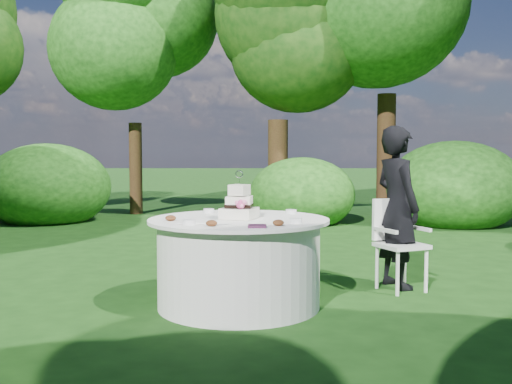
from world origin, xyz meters
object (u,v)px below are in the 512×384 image
(cake, at_px, (239,206))
(napkins, at_px, (257,226))
(guest, at_px, (397,207))
(table, at_px, (239,262))
(chair, at_px, (397,237))

(cake, bearing_deg, napkins, -74.24)
(cake, bearing_deg, guest, 27.25)
(guest, distance_m, table, 1.76)
(chair, bearing_deg, napkins, -137.27)
(cake, height_order, chair, cake)
(napkins, relative_size, guest, 0.09)
(napkins, xyz_separation_m, table, (-0.16, 0.58, -0.39))
(napkins, xyz_separation_m, chair, (1.36, 1.25, -0.26))
(guest, relative_size, table, 1.02)
(guest, bearing_deg, napkins, 112.05)
(napkins, relative_size, chair, 0.16)
(table, relative_size, chair, 1.76)
(napkins, distance_m, cake, 0.58)
(cake, distance_m, chair, 1.71)
(cake, bearing_deg, chair, 24.86)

